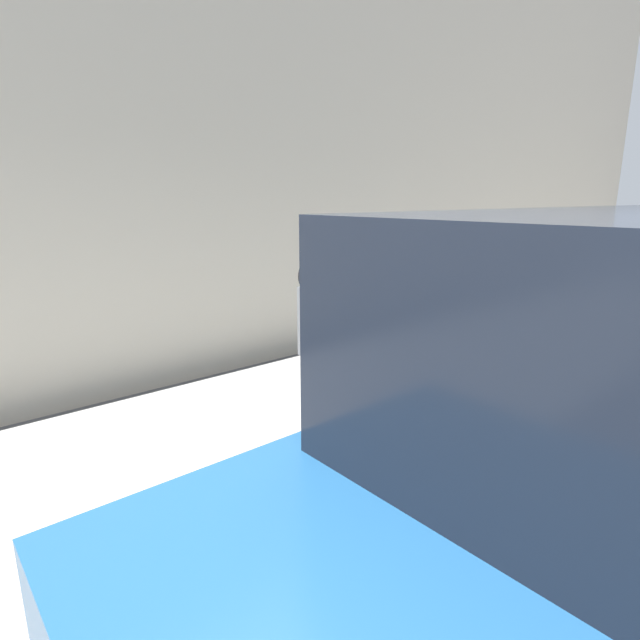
% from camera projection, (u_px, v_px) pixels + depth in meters
% --- Properties ---
extents(sidewalk, '(24.00, 2.80, 0.13)m').
position_uv_depth(sidewalk, '(167.00, 479.00, 3.35)').
color(sidewalk, '#9E9B96').
rests_on(sidewalk, ground_plane).
extents(building_facade, '(24.00, 0.30, 6.09)m').
position_uv_depth(building_facade, '(42.00, 55.00, 4.09)').
color(building_facade, beige).
rests_on(building_facade, ground_plane).
extents(parking_meter, '(0.20, 0.16, 1.47)m').
position_uv_depth(parking_meter, '(320.00, 343.00, 2.73)').
color(parking_meter, gray).
rests_on(parking_meter, sidewalk).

